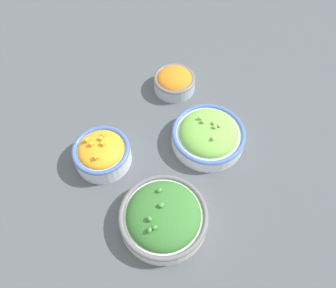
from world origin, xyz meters
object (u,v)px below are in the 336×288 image
at_px(bowl_squash, 102,153).
at_px(bowl_broccoli, 163,216).
at_px(bowl_carrots, 174,81).
at_px(bowl_lettuce, 208,135).

xyz_separation_m(bowl_squash, bowl_broccoli, (-0.03, -0.22, -0.00)).
relative_size(bowl_squash, bowl_carrots, 1.18).
xyz_separation_m(bowl_lettuce, bowl_broccoli, (-0.24, -0.05, 0.00)).
bearing_deg(bowl_squash, bowl_broccoli, -98.21).
xyz_separation_m(bowl_squash, bowl_carrots, (0.30, 0.01, -0.00)).
bearing_deg(bowl_carrots, bowl_broccoli, -145.54).
bearing_deg(bowl_lettuce, bowl_squash, 140.37).
height_order(bowl_lettuce, bowl_carrots, bowl_lettuce).
bearing_deg(bowl_broccoli, bowl_carrots, 34.46).
bearing_deg(bowl_lettuce, bowl_broccoli, -169.03).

